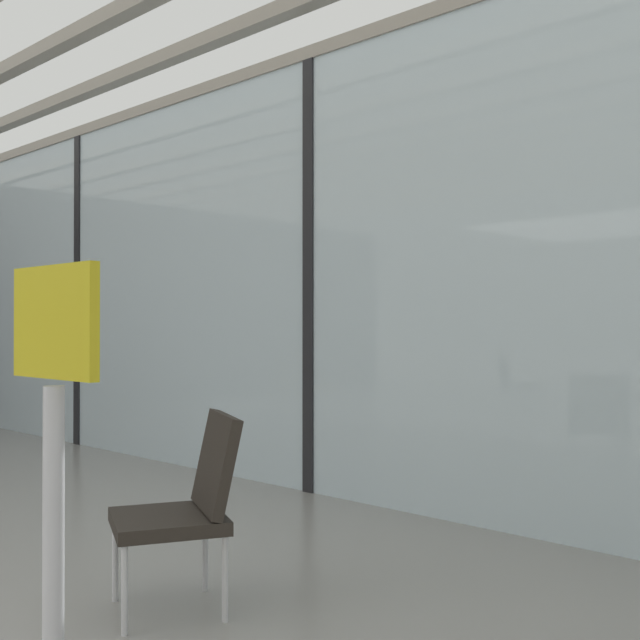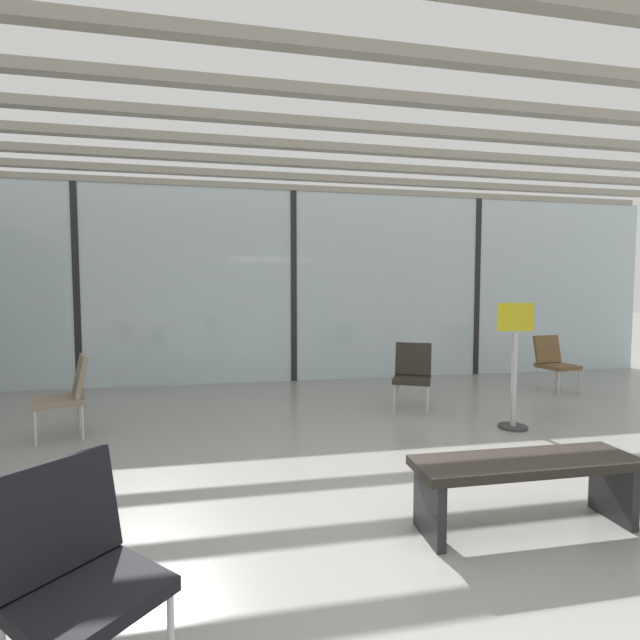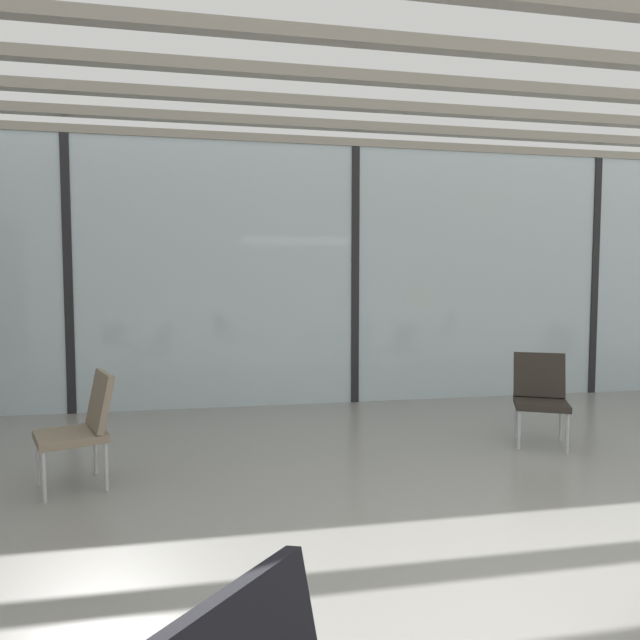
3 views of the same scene
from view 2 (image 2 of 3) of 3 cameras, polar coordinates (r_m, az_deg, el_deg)
name	(u,v)px [view 2 (image 2 of 3)]	position (r m, az deg, el deg)	size (l,w,h in m)	color
ground_plane	(401,545)	(3.08, 10.48, -26.79)	(60.00, 60.00, 0.00)	gray
glass_curtain_wall	(293,287)	(7.73, -3.47, 4.32)	(14.00, 0.08, 3.32)	silver
window_mullion_0	(77,286)	(8.08, -28.99, 3.85)	(0.10, 0.12, 3.32)	black
window_mullion_1	(293,287)	(7.73, -3.47, 4.32)	(0.10, 0.12, 3.32)	black
window_mullion_2	(476,287)	(8.88, 19.60, 4.01)	(0.10, 0.12, 3.32)	black
ceiling_slats	(335,110)	(4.83, 1.93, 25.60)	(13.72, 6.72, 0.10)	gray
parked_airplane	(326,271)	(12.13, 0.85, 6.43)	(12.25, 4.33, 4.33)	silver
lounge_chair_2	(412,372)	(6.06, 11.92, -6.59)	(0.66, 0.68, 0.87)	#28231E
lounge_chair_3	(75,564)	(2.18, -29.26, -25.90)	(0.71, 0.71, 0.87)	black
lounge_chair_4	(553,360)	(7.91, 28.04, -4.57)	(0.55, 0.59, 0.87)	brown
lounge_chair_5	(67,391)	(5.52, -29.99, -7.99)	(0.67, 0.64, 0.87)	#7F705B
waiting_bench	(526,474)	(3.33, 25.14, -17.69)	(1.50, 0.41, 0.47)	#28231E
info_sign	(514,370)	(5.50, 23.92, -5.91)	(0.44, 0.32, 1.44)	#333333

